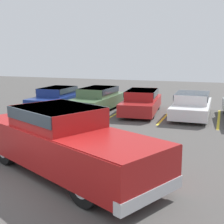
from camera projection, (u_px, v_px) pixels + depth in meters
The scene contains 12 objects.
ground_plane at pixel (27, 181), 8.02m from camera, with size 60.00×60.00×0.00m, color #4C4947.
stall_stripe_a at pixel (38, 107), 19.08m from camera, with size 0.12×4.88×0.01m, color yellow.
stall_stripe_b at pixel (76, 109), 18.21m from camera, with size 0.12×4.88×0.01m, color yellow.
stall_stripe_c at pixel (119, 112), 17.33m from camera, with size 0.12×4.88×0.01m, color yellow.
stall_stripe_d at pixel (166, 115), 16.46m from camera, with size 0.12×4.88×0.01m, color yellow.
stall_stripe_e at pixel (219, 119), 15.59m from camera, with size 0.12×4.88×0.01m, color yellow.
pickup_truck at pixel (66, 141), 8.41m from camera, with size 6.38×4.48×1.82m.
parked_sedan_a at pixel (57, 97), 18.45m from camera, with size 1.73×4.33×1.25m.
parked_sedan_b at pixel (98, 98), 17.84m from camera, with size 1.92×4.84×1.31m.
parked_sedan_c at pixel (142, 101), 17.01m from camera, with size 2.17×4.74×1.26m.
parked_sedan_d at pixel (192, 104), 16.13m from camera, with size 1.83×4.64×1.22m.
wheel_stop_curb at pixel (101, 101), 21.06m from camera, with size 1.64×0.20×0.14m, color #B7B2A8.
Camera 1 is at (4.61, -6.36, 3.26)m, focal length 50.00 mm.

